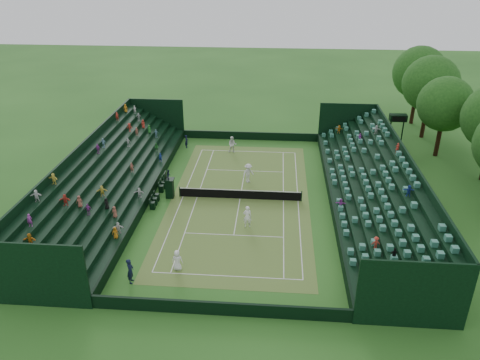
{
  "coord_description": "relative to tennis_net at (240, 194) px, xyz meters",
  "views": [
    {
      "loc": [
        3.18,
        -39.07,
        20.94
      ],
      "look_at": [
        0.0,
        0.0,
        2.0
      ],
      "focal_mm": 35.0,
      "sensor_mm": 36.0,
      "label": 1
    }
  ],
  "objects": [
    {
      "name": "ground",
      "position": [
        0.0,
        0.0,
        -0.53
      ],
      "size": [
        160.0,
        160.0,
        0.0
      ],
      "primitive_type": "plane",
      "color": "#25581B",
      "rests_on": "ground"
    },
    {
      "name": "court_surface",
      "position": [
        0.0,
        0.0,
        -0.52
      ],
      "size": [
        12.97,
        26.77,
        0.01
      ],
      "primitive_type": "cube",
      "color": "#3B802A",
      "rests_on": "ground"
    },
    {
      "name": "perimeter_wall_north",
      "position": [
        0.0,
        15.88,
        -0.03
      ],
      "size": [
        17.17,
        0.2,
        1.0
      ],
      "primitive_type": "cube",
      "color": "black",
      "rests_on": "ground"
    },
    {
      "name": "perimeter_wall_south",
      "position": [
        0.0,
        -15.88,
        -0.03
      ],
      "size": [
        17.17,
        0.2,
        1.0
      ],
      "primitive_type": "cube",
      "color": "black",
      "rests_on": "ground"
    },
    {
      "name": "perimeter_wall_east",
      "position": [
        8.48,
        0.0,
        -0.03
      ],
      "size": [
        0.2,
        31.77,
        1.0
      ],
      "primitive_type": "cube",
      "color": "black",
      "rests_on": "ground"
    },
    {
      "name": "perimeter_wall_west",
      "position": [
        -8.48,
        0.0,
        -0.03
      ],
      "size": [
        0.2,
        31.77,
        1.0
      ],
      "primitive_type": "cube",
      "color": "black",
      "rests_on": "ground"
    },
    {
      "name": "north_grandstand",
      "position": [
        12.66,
        0.0,
        1.02
      ],
      "size": [
        6.6,
        32.0,
        4.9
      ],
      "color": "black",
      "rests_on": "ground"
    },
    {
      "name": "south_grandstand",
      "position": [
        -12.66,
        0.0,
        1.02
      ],
      "size": [
        6.6,
        32.0,
        4.9
      ],
      "color": "black",
      "rests_on": "ground"
    },
    {
      "name": "tennis_net",
      "position": [
        0.0,
        0.0,
        0.0
      ],
      "size": [
        11.67,
        0.1,
        1.06
      ],
      "color": "black",
      "rests_on": "ground"
    },
    {
      "name": "scoreboard_tower",
      "position": [
        17.75,
        16.0,
        2.62
      ],
      "size": [
        2.0,
        1.0,
        3.7
      ],
      "color": "black",
      "rests_on": "ground"
    },
    {
      "name": "tree_row",
      "position": [
        22.6,
        11.33,
        6.01
      ],
      "size": [
        9.57,
        34.88,
        10.43
      ],
      "color": "black",
      "rests_on": "ground"
    },
    {
      "name": "umpire_chair",
      "position": [
        -6.7,
        -0.2,
        0.71
      ],
      "size": [
        0.92,
        0.92,
        2.9
      ],
      "color": "black",
      "rests_on": "ground"
    },
    {
      "name": "courtside_chairs",
      "position": [
        -7.79,
        -0.08,
        -0.14
      ],
      "size": [
        0.47,
        5.44,
        1.01
      ],
      "color": "black",
      "rests_on": "ground"
    },
    {
      "name": "player_near_west",
      "position": [
        -3.67,
        -11.38,
        0.3
      ],
      "size": [
        0.84,
        0.58,
        1.65
      ],
      "primitive_type": "imported",
      "rotation": [
        0.0,
        0.0,
        3.07
      ],
      "color": "white",
      "rests_on": "ground"
    },
    {
      "name": "player_near_east",
      "position": [
        1.02,
        -4.97,
        0.48
      ],
      "size": [
        0.78,
        0.56,
        2.01
      ],
      "primitive_type": "imported",
      "rotation": [
        0.0,
        0.0,
        3.25
      ],
      "color": "white",
      "rests_on": "ground"
    },
    {
      "name": "player_far_west",
      "position": [
        -1.83,
        11.49,
        0.46
      ],
      "size": [
        0.97,
        0.76,
        1.97
      ],
      "primitive_type": "imported",
      "rotation": [
        0.0,
        0.0,
        -0.02
      ],
      "color": "silver",
      "rests_on": "ground"
    },
    {
      "name": "player_far_east",
      "position": [
        0.54,
        3.71,
        0.48
      ],
      "size": [
        1.48,
        1.41,
        2.01
      ],
      "primitive_type": "imported",
      "rotation": [
        0.0,
        0.0,
        0.7
      ],
      "color": "white",
      "rests_on": "ground"
    },
    {
      "name": "line_judge_north",
      "position": [
        -7.45,
        12.59,
        0.26
      ],
      "size": [
        0.38,
        0.58,
        1.57
      ],
      "primitive_type": "imported",
      "rotation": [
        0.0,
        0.0,
        1.56
      ],
      "color": "black",
      "rests_on": "ground"
    },
    {
      "name": "line_judge_south",
      "position": [
        -6.66,
        -13.09,
        0.44
      ],
      "size": [
        0.51,
        0.73,
        1.93
      ],
      "primitive_type": "imported",
      "rotation": [
        0.0,
        0.0,
        1.64
      ],
      "color": "black",
      "rests_on": "ground"
    }
  ]
}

